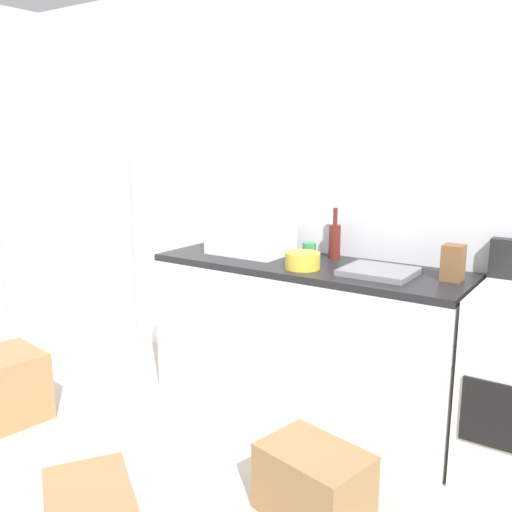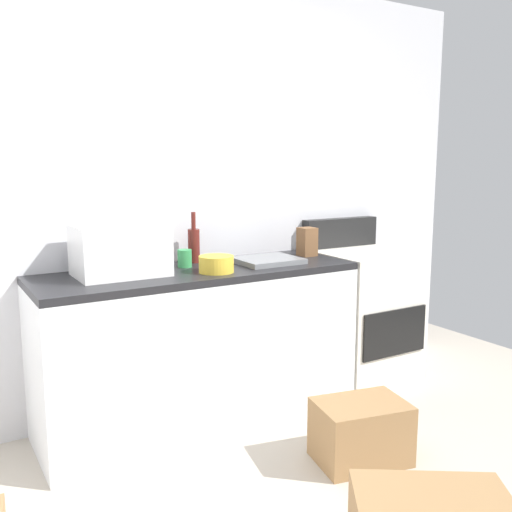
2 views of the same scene
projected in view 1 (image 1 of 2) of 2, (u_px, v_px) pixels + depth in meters
ground_plane at (117, 496)px, 2.52m from camera, size 6.00×6.00×0.00m
wall_back at (293, 186)px, 3.51m from camera, size 5.00×0.10×2.60m
kitchen_counter at (306, 338)px, 3.23m from camera, size 1.80×0.60×0.90m
refrigerator at (69, 242)px, 4.24m from camera, size 0.68×0.66×1.63m
microwave at (251, 232)px, 3.39m from camera, size 0.46×0.34×0.27m
sink_basin at (379, 271)px, 2.88m from camera, size 0.36×0.32×0.03m
wine_bottle at (335, 240)px, 3.25m from camera, size 0.07×0.07×0.30m
coffee_mug at (309, 251)px, 3.23m from camera, size 0.08×0.08×0.10m
knife_block at (453, 263)px, 2.74m from camera, size 0.10×0.10×0.18m
mixing_bowl at (303, 261)px, 3.00m from camera, size 0.19×0.19×0.09m
cardboard_box_medium at (9, 385)px, 3.20m from camera, size 0.45×0.40×0.39m
cardboard_box_small at (314, 483)px, 2.36m from camera, size 0.50×0.40×0.31m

